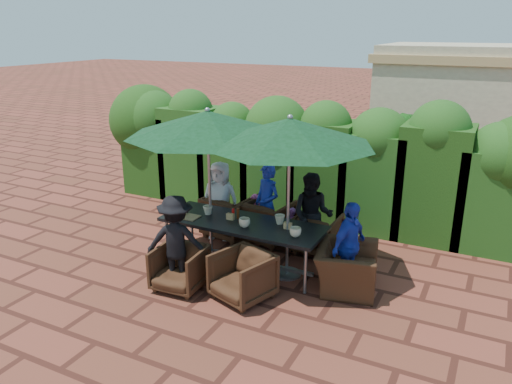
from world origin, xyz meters
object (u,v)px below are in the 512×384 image
at_px(chair_far_right, 318,231).
at_px(chair_near_right, 242,274).
at_px(dining_table, 243,226).
at_px(chair_far_left, 231,214).
at_px(chair_far_mid, 267,219).
at_px(chair_end_right, 347,261).
at_px(umbrella_right, 290,132).
at_px(chair_near_left, 180,266).
at_px(umbrella_left, 208,124).

bearing_deg(chair_far_right, chair_near_right, 79.74).
distance_m(dining_table, chair_far_left, 1.26).
distance_m(chair_far_mid, chair_end_right, 2.00).
xyz_separation_m(umbrella_right, chair_far_mid, (-0.82, 1.01, -1.80)).
height_order(umbrella_right, chair_near_right, umbrella_right).
bearing_deg(chair_far_left, umbrella_right, 158.59).
height_order(umbrella_right, chair_far_mid, umbrella_right).
bearing_deg(umbrella_right, chair_end_right, 1.28).
xyz_separation_m(chair_far_left, chair_end_right, (2.41, -0.91, -0.00)).
height_order(chair_far_mid, chair_near_left, chair_far_mid).
distance_m(chair_far_right, chair_end_right, 1.27).
bearing_deg(chair_far_mid, chair_far_left, 13.78).
bearing_deg(umbrella_right, chair_near_left, -138.64).
distance_m(umbrella_right, chair_end_right, 2.01).
relative_size(chair_far_mid, chair_end_right, 0.86).
distance_m(umbrella_right, chair_far_right, 2.11).
bearing_deg(umbrella_left, chair_near_left, -82.61).
bearing_deg(umbrella_left, chair_far_left, 98.79).
bearing_deg(chair_end_right, chair_near_right, 116.29).
xyz_separation_m(chair_far_mid, chair_near_right, (0.55, -1.93, -0.04)).
height_order(dining_table, chair_far_left, chair_far_left).
bearing_deg(umbrella_left, dining_table, -6.71).
bearing_deg(umbrella_right, chair_far_left, 148.26).
xyz_separation_m(umbrella_left, chair_far_right, (1.48, 0.98, -1.85)).
distance_m(chair_far_left, chair_near_right, 2.21).
bearing_deg(chair_far_right, umbrella_right, 84.56).
bearing_deg(chair_near_left, chair_far_right, 53.30).
relative_size(umbrella_right, chair_far_left, 2.92).
height_order(umbrella_right, chair_far_left, umbrella_right).
bearing_deg(chair_far_mid, dining_table, 101.18).
bearing_deg(chair_end_right, chair_near_left, 105.09).
bearing_deg(dining_table, chair_far_right, 51.00).
xyz_separation_m(chair_far_left, chair_near_right, (1.22, -1.85, -0.05)).
xyz_separation_m(umbrella_left, umbrella_right, (1.36, -0.03, -0.00)).
bearing_deg(chair_far_mid, umbrella_left, 68.06).
bearing_deg(chair_far_left, dining_table, 138.32).
height_order(chair_far_left, chair_far_mid, chair_far_left).
distance_m(umbrella_right, chair_near_right, 2.08).
distance_m(dining_table, umbrella_right, 1.70).
bearing_deg(chair_near_left, chair_end_right, 23.08).
relative_size(chair_far_left, chair_far_mid, 1.02).
height_order(umbrella_right, chair_far_right, umbrella_right).
xyz_separation_m(umbrella_left, chair_end_right, (2.27, -0.01, -1.79)).
height_order(chair_far_mid, chair_far_right, chair_far_mid).
relative_size(umbrella_left, chair_near_right, 3.40).
distance_m(chair_far_left, chair_end_right, 2.58).
bearing_deg(chair_far_mid, chair_near_right, 112.34).
height_order(dining_table, chair_end_right, chair_end_right).
xyz_separation_m(chair_far_mid, chair_end_right, (1.74, -0.99, 0.01)).
distance_m(umbrella_left, chair_near_left, 2.17).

